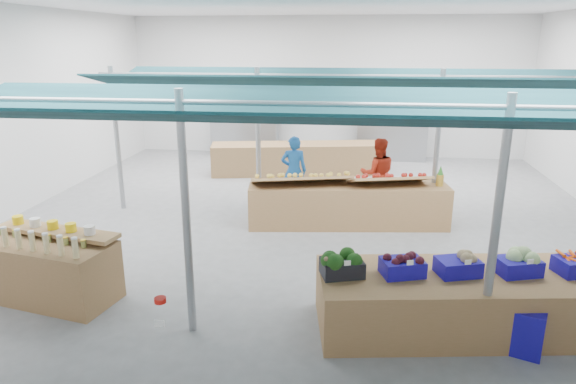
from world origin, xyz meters
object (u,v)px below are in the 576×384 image
crate_stack (522,331)px  bottle_shelf (50,267)px  veg_counter (471,301)px  vendor_left (294,171)px  vendor_right (378,174)px  fruit_counter (348,204)px

crate_stack → bottle_shelf: bearing=175.3°
veg_counter → vendor_left: (-2.82, 4.70, 0.40)m
veg_counter → bottle_shelf: bearing=170.9°
crate_stack → veg_counter: bearing=135.8°
vendor_left → vendor_right: size_ratio=1.00×
veg_counter → vendor_left: vendor_left is taller
crate_stack → vendor_left: bearing=122.6°
bottle_shelf → veg_counter: bottle_shelf is taller
veg_counter → vendor_right: vendor_right is taller
vendor_left → fruit_counter: bearing=130.2°
crate_stack → vendor_right: bearing=106.3°
bottle_shelf → crate_stack: bottle_shelf is taller
bottle_shelf → crate_stack: 6.19m
vendor_left → vendor_right: 1.80m
bottle_shelf → vendor_right: bearing=56.3°
fruit_counter → vendor_right: bearing=54.1°
veg_counter → fruit_counter: size_ratio=0.99×
fruit_counter → vendor_left: 1.67m
fruit_counter → bottle_shelf: bearing=-146.0°
bottle_shelf → fruit_counter: size_ratio=0.53×
bottle_shelf → crate_stack: bearing=6.6°
veg_counter → crate_stack: size_ratio=6.83×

